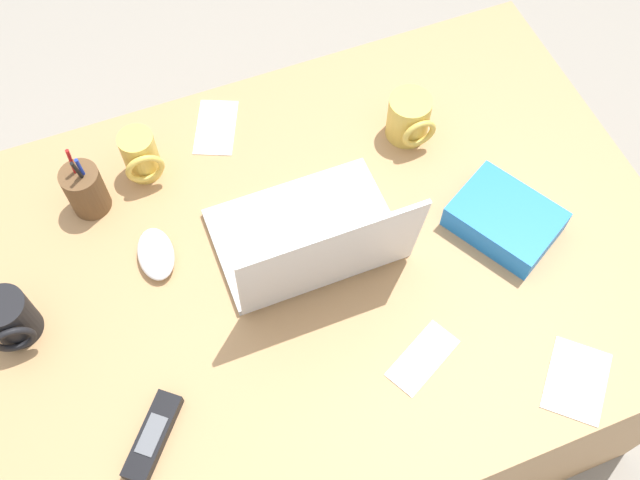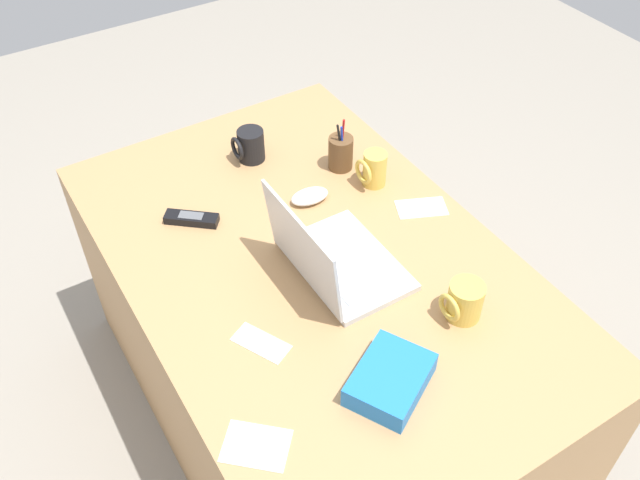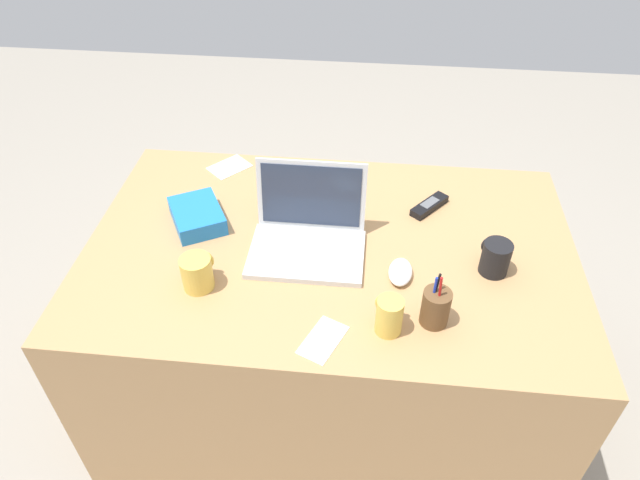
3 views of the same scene
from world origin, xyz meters
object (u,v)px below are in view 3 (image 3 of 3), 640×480
cordless_phone (429,206)px  pen_holder (436,307)px  snack_bag (197,216)px  laptop (308,235)px  coffee_mug_tall (197,272)px  coffee_mug_spare (389,314)px  coffee_mug_white (495,257)px  computer_mouse (400,272)px

cordless_phone → pen_holder: pen_holder is taller
snack_bag → laptop: bearing=-12.2°
coffee_mug_tall → snack_bag: (-0.08, 0.27, -0.02)m
coffee_mug_spare → coffee_mug_white: bearing=40.3°
coffee_mug_tall → coffee_mug_spare: bearing=-11.1°
computer_mouse → coffee_mug_tall: 0.58m
computer_mouse → coffee_mug_white: (0.27, 0.05, 0.03)m
coffee_mug_spare → computer_mouse: bearing=81.0°
coffee_mug_spare → cordless_phone: coffee_mug_spare is taller
snack_bag → coffee_mug_white: bearing=-7.8°
laptop → coffee_mug_tall: bearing=-145.9°
coffee_mug_tall → cordless_phone: size_ratio=0.71×
computer_mouse → coffee_mug_white: bearing=15.5°
pen_holder → snack_bag: 0.81m
coffee_mug_white → snack_bag: 0.92m
coffee_mug_white → cordless_phone: 0.33m
computer_mouse → coffee_mug_tall: (-0.57, -0.10, 0.03)m
coffee_mug_tall → snack_bag: 0.29m
coffee_mug_spare → cordless_phone: (0.13, 0.53, -0.04)m
coffee_mug_white → pen_holder: size_ratio=0.60×
coffee_mug_tall → pen_holder: 0.66m
laptop → cordless_phone: laptop is taller
computer_mouse → coffee_mug_tall: coffee_mug_tall is taller
coffee_mug_tall → snack_bag: size_ratio=0.52×
cordless_phone → snack_bag: (-0.74, -0.15, 0.02)m
coffee_mug_white → cordless_phone: bearing=121.8°
cordless_phone → pen_holder: size_ratio=0.85×
laptop → coffee_mug_tall: 0.35m
computer_mouse → coffee_mug_tall: bearing=-166.2°
coffee_mug_white → coffee_mug_tall: size_ratio=1.01×
cordless_phone → laptop: bearing=-148.2°
snack_bag → coffee_mug_tall: bearing=-74.1°
coffee_mug_white → coffee_mug_tall: (-0.83, -0.15, -0.00)m
computer_mouse → coffee_mug_spare: 0.21m
coffee_mug_white → coffee_mug_spare: size_ratio=0.95×
computer_mouse → cordless_phone: 0.34m
laptop → cordless_phone: size_ratio=2.37×
coffee_mug_spare → cordless_phone: 0.55m
coffee_mug_spare → pen_holder: 0.13m
coffee_mug_white → coffee_mug_tall: same height
laptop → computer_mouse: laptop is taller
coffee_mug_spare → snack_bag: 0.72m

